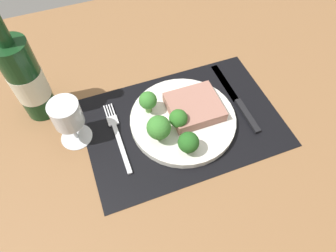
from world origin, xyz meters
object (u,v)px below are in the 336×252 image
Objects in this scene: plate at (183,120)px; wine_bottle at (26,79)px; wine_glass at (67,117)px; steak at (194,107)px; fork at (118,136)px; knife at (238,102)px.

wine_bottle reaches higher than plate.
wine_glass is at bearing -60.62° from wine_bottle.
steak is (3.18, 1.11, 2.06)cm from plate.
wine_glass is at bearing 169.01° from plate.
fork is 29.84cm from knife.
fork is 22.49cm from wine_bottle.
steak is at bearing -7.42° from wine_glass.
knife reaches higher than fork.
steak is 1.01× the size of wine_glass.
fork is at bearing -43.39° from wine_bottle.
wine_bottle is (-29.77, 15.27, 9.43)cm from plate.
steak is 0.39× the size of wine_bottle.
plate is at bearing -177.55° from knife.
plate is 3.95cm from steak.
plate is 14.72cm from knife.
knife is (11.52, -0.58, -2.55)cm from steak.
wine_glass is at bearing 172.58° from steak.
knife is (14.70, 0.53, -0.50)cm from plate.
knife is 39.34cm from wine_glass.
steak is 0.51× the size of knife.
fork is (-15.13, 1.42, -0.55)cm from plate.
steak reaches higher than fork.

